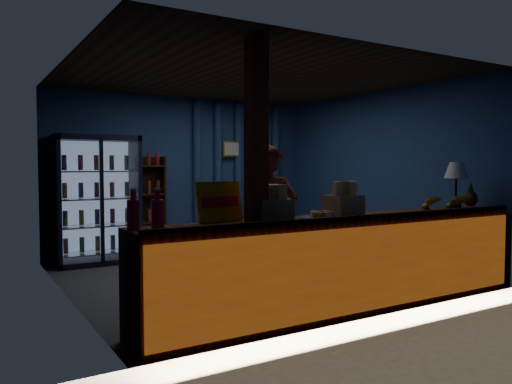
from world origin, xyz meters
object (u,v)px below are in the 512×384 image
shopkeeper (270,225)px  green_chair (280,233)px  pastry_tray (322,216)px  table_lamp (456,172)px

shopkeeper → green_chair: bearing=70.4°
green_chair → pastry_tray: pastry_tray is taller
table_lamp → pastry_tray: bearing=-175.5°
green_chair → pastry_tray: bearing=56.5°
shopkeeper → green_chair: shopkeeper is taller
shopkeeper → table_lamp: shopkeeper is taller
green_chair → table_lamp: (0.43, -3.14, 1.07)m
shopkeeper → table_lamp: bearing=4.4°
shopkeeper → table_lamp: (2.34, -0.48, 0.54)m
pastry_tray → shopkeeper: bearing=104.2°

